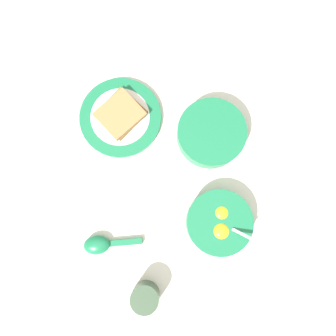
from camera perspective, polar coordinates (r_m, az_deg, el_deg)
name	(u,v)px	position (r m, az deg, el deg)	size (l,w,h in m)	color
ground_plane	(166,204)	(0.89, -0.43, -6.24)	(3.00, 3.00, 0.00)	silver
egg_bowl	(219,222)	(0.87, 8.87, -9.36)	(0.17, 0.17, 0.08)	#196B42
toast_plate	(121,118)	(0.93, -8.27, 8.69)	(0.23, 0.23, 0.02)	#196B42
toast_sandwich	(120,114)	(0.91, -8.33, 9.28)	(0.15, 0.15, 0.03)	brown
soup_spoon	(101,244)	(0.89, -11.52, -12.92)	(0.06, 0.15, 0.03)	#196B42
congee_bowl	(211,134)	(0.89, 7.52, 5.97)	(0.18, 0.18, 0.06)	#196B42
drinking_cup	(145,297)	(0.88, -4.00, -21.55)	(0.07, 0.07, 0.07)	#334733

